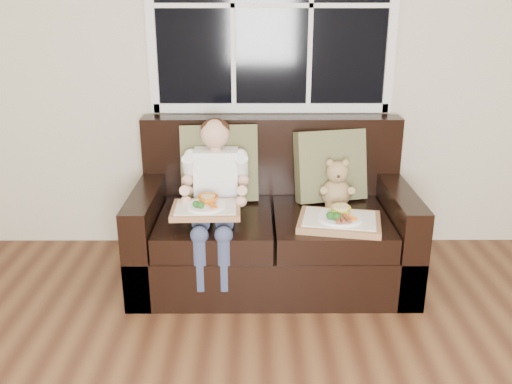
{
  "coord_description": "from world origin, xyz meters",
  "views": [
    {
      "loc": [
        -0.29,
        -1.17,
        1.68
      ],
      "look_at": [
        -0.28,
        1.85,
        0.61
      ],
      "focal_mm": 38.0,
      "sensor_mm": 36.0,
      "label": 1
    }
  ],
  "objects_px": {
    "loveseat": "(272,228)",
    "tray_left": "(206,208)",
    "child": "(215,184)",
    "teddy_bear": "(336,187)",
    "tray_right": "(339,220)"
  },
  "relations": [
    {
      "from": "loveseat",
      "to": "tray_left",
      "type": "height_order",
      "value": "loveseat"
    },
    {
      "from": "loveseat",
      "to": "child",
      "type": "height_order",
      "value": "child"
    },
    {
      "from": "teddy_bear",
      "to": "tray_left",
      "type": "height_order",
      "value": "teddy_bear"
    },
    {
      "from": "child",
      "to": "tray_left",
      "type": "height_order",
      "value": "child"
    },
    {
      "from": "child",
      "to": "tray_left",
      "type": "distance_m",
      "value": 0.23
    },
    {
      "from": "loveseat",
      "to": "teddy_bear",
      "type": "bearing_deg",
      "value": 0.74
    },
    {
      "from": "tray_right",
      "to": "teddy_bear",
      "type": "bearing_deg",
      "value": 96.51
    },
    {
      "from": "teddy_bear",
      "to": "tray_left",
      "type": "relative_size",
      "value": 0.82
    },
    {
      "from": "tray_left",
      "to": "tray_right",
      "type": "relative_size",
      "value": 0.75
    },
    {
      "from": "loveseat",
      "to": "child",
      "type": "bearing_deg",
      "value": -160.99
    },
    {
      "from": "loveseat",
      "to": "teddy_bear",
      "type": "distance_m",
      "value": 0.48
    },
    {
      "from": "child",
      "to": "teddy_bear",
      "type": "distance_m",
      "value": 0.76
    },
    {
      "from": "tray_left",
      "to": "tray_right",
      "type": "xyz_separation_m",
      "value": [
        0.76,
        0.04,
        -0.09
      ]
    },
    {
      "from": "loveseat",
      "to": "tray_right",
      "type": "height_order",
      "value": "loveseat"
    },
    {
      "from": "teddy_bear",
      "to": "tray_right",
      "type": "distance_m",
      "value": 0.32
    }
  ]
}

